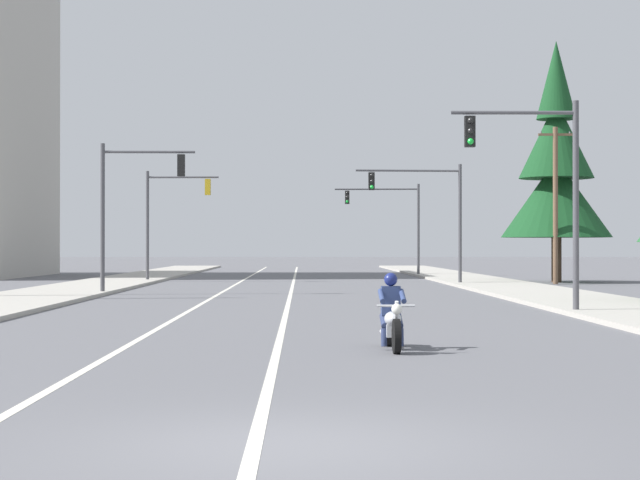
# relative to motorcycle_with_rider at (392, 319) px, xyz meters

# --- Properties ---
(ground_plane) EXTENTS (400.00, 400.00, 0.00)m
(ground_plane) POSITION_rel_motorcycle_with_rider_xyz_m (-1.89, -9.95, -0.59)
(ground_plane) COLOR #5B5B60
(lane_stripe_center) EXTENTS (0.16, 100.00, 0.01)m
(lane_stripe_center) POSITION_rel_motorcycle_with_rider_xyz_m (-2.18, 35.05, -0.58)
(lane_stripe_center) COLOR beige
(lane_stripe_center) RESTS_ON ground
(lane_stripe_left) EXTENTS (0.16, 100.00, 0.01)m
(lane_stripe_left) POSITION_rel_motorcycle_with_rider_xyz_m (-5.15, 35.05, -0.58)
(lane_stripe_left) COLOR beige
(lane_stripe_left) RESTS_ON ground
(sidewalk_kerb_right) EXTENTS (4.40, 110.00, 0.14)m
(sidewalk_kerb_right) POSITION_rel_motorcycle_with_rider_xyz_m (8.00, 30.05, -0.52)
(sidewalk_kerb_right) COLOR #ADA89E
(sidewalk_kerb_right) RESTS_ON ground
(sidewalk_kerb_left) EXTENTS (4.40, 110.00, 0.14)m
(sidewalk_kerb_left) POSITION_rel_motorcycle_with_rider_xyz_m (-11.78, 30.05, -0.52)
(sidewalk_kerb_left) COLOR #ADA89E
(sidewalk_kerb_left) RESTS_ON ground
(motorcycle_with_rider) EXTENTS (0.70, 2.19, 1.46)m
(motorcycle_with_rider) POSITION_rel_motorcycle_with_rider_xyz_m (0.00, 0.00, 0.00)
(motorcycle_with_rider) COLOR black
(motorcycle_with_rider) RESTS_ON ground
(traffic_signal_near_right) EXTENTS (3.71, 0.37, 6.20)m
(traffic_signal_near_right) POSITION_rel_motorcycle_with_rider_xyz_m (5.22, 10.75, 3.44)
(traffic_signal_near_right) COLOR #47474C
(traffic_signal_near_right) RESTS_ON ground
(traffic_signal_near_left) EXTENTS (3.87, 0.37, 6.20)m
(traffic_signal_near_left) POSITION_rel_motorcycle_with_rider_xyz_m (-8.81, 24.05, 3.45)
(traffic_signal_near_left) COLOR #47474C
(traffic_signal_near_left) RESTS_ON ground
(traffic_signal_mid_right) EXTENTS (5.46, 0.63, 6.20)m
(traffic_signal_mid_right) POSITION_rel_motorcycle_with_rider_xyz_m (4.82, 34.85, 3.55)
(traffic_signal_mid_right) COLOR #47474C
(traffic_signal_mid_right) RESTS_ON ground
(traffic_signal_mid_left) EXTENTS (4.08, 0.42, 6.20)m
(traffic_signal_mid_left) POSITION_rel_motorcycle_with_rider_xyz_m (-9.22, 40.28, 3.46)
(traffic_signal_mid_left) COLOR #47474C
(traffic_signal_mid_left) RESTS_ON ground
(traffic_signal_far_right) EXTENTS (5.72, 0.49, 6.20)m
(traffic_signal_far_right) POSITION_rel_motorcycle_with_rider_xyz_m (4.47, 52.48, 3.56)
(traffic_signal_far_right) COLOR #47474C
(traffic_signal_far_right) RESTS_ON ground
(utility_pole_right_far) EXTENTS (1.81, 0.26, 8.27)m
(utility_pole_right_far) POSITION_rel_motorcycle_with_rider_xyz_m (11.63, 36.33, 3.72)
(utility_pole_right_far) COLOR brown
(utility_pole_right_far) RESTS_ON ground
(conifer_tree_right_verge_far) EXTENTS (6.07, 6.07, 13.36)m
(conifer_tree_right_verge_far) POSITION_rel_motorcycle_with_rider_xyz_m (12.35, 39.16, 5.54)
(conifer_tree_right_verge_far) COLOR #423023
(conifer_tree_right_verge_far) RESTS_ON ground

